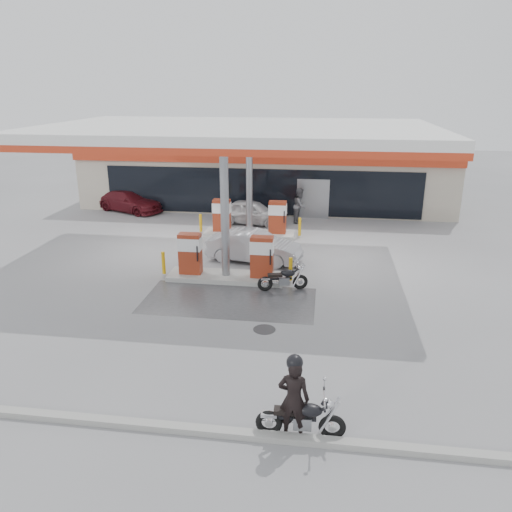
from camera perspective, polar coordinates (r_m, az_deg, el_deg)
The scene contains 15 objects.
ground at distance 17.68m, azimuth -4.69°, elevation -5.00°, with size 90.00×90.00×0.00m, color gray.
wet_patch at distance 17.58m, azimuth -3.10°, elevation -5.09°, with size 6.00×3.00×0.00m, color #4C4C4F.
drain_cover at distance 15.58m, azimuth 0.97°, elevation -8.39°, with size 0.70×0.70×0.01m, color #38383A.
kerb at distance 11.84m, azimuth -12.43°, elevation -18.36°, with size 28.00×0.25×0.15m, color gray.
store_building at distance 32.30m, azimuth 1.42°, elevation 9.82°, with size 22.00×8.22×4.00m.
canopy at distance 21.14m, azimuth -2.08°, elevation 13.84°, with size 16.00×10.02×5.51m.
pump_island_near at distance 19.23m, azimuth -3.47°, elevation -0.66°, with size 5.14×1.30×1.78m.
pump_island_far at distance 24.87m, azimuth -0.75°, elevation 3.96°, with size 5.14×1.30×1.78m.
main_motorcycle at distance 11.20m, azimuth 5.30°, elevation -18.07°, with size 1.94×0.74×1.00m.
biker_main at distance 10.91m, azimuth 4.32°, elevation -16.00°, with size 0.68×0.44×1.86m, color black.
parked_motorcycle at distance 18.29m, azimuth 3.18°, elevation -2.66°, with size 1.85×0.80×0.97m.
sedan_white at distance 27.02m, azimuth -0.49°, elevation 5.04°, with size 1.52×3.78×1.29m, color silver.
attendant at distance 27.29m, azimuth 5.05°, elevation 5.77°, with size 0.92×0.72×1.90m, color #57575C.
hatchback_silver at distance 21.17m, azimuth -0.21°, elevation 1.10°, with size 1.40×4.00×1.32m, color #A2A3AA.
parked_car_left at distance 30.73m, azimuth -14.25°, elevation 6.13°, with size 1.75×4.29×1.25m, color #57131A.
Camera 1 is at (3.67, -15.73, 7.18)m, focal length 35.00 mm.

